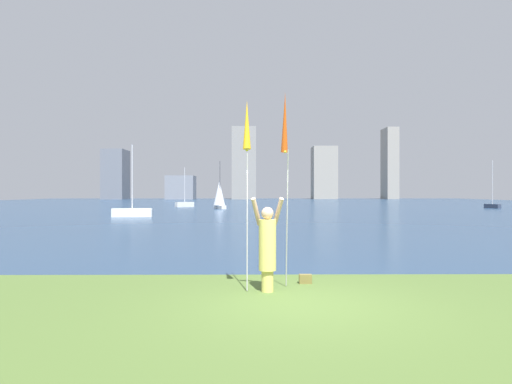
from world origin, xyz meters
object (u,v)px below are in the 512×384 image
sailboat_4 (132,212)px  sailboat_5 (185,204)px  kite_flag_left (247,131)px  kite_flag_right (285,127)px  bag (305,279)px  sailboat_1 (219,194)px  sailboat_2 (492,205)px  person (267,245)px

sailboat_4 → sailboat_5: sailboat_4 is taller
kite_flag_left → sailboat_4: bearing=110.0°
kite_flag_right → bag: (0.45, -0.03, -3.39)m
kite_flag_left → bag: (1.29, 0.99, -3.16)m
kite_flag_right → sailboat_1: 42.29m
kite_flag_right → sailboat_2: bearing=56.2°
sailboat_1 → kite_flag_left: bearing=-84.9°
person → bag: 1.44m
sailboat_1 → sailboat_2: size_ratio=0.96×
kite_flag_left → kite_flag_right: (0.84, 1.02, 0.23)m
sailboat_4 → sailboat_1: bearing=71.0°
sailboat_5 → kite_flag_left: bearing=-79.7°
person → kite_flag_right: size_ratio=0.45×
kite_flag_right → bag: 3.42m
person → kite_flag_right: 2.70m
person → sailboat_1: (-4.22, 42.80, 0.76)m
sailboat_2 → kite_flag_right: bearing=-123.8°
person → sailboat_2: (29.13, 43.65, -0.59)m
kite_flag_right → sailboat_2: size_ratio=0.72×
bag → sailboat_1: bearing=96.9°
kite_flag_left → sailboat_5: (-8.87, 48.83, -2.88)m
sailboat_1 → sailboat_2: (33.35, 0.85, -1.35)m
person → sailboat_5: bearing=109.0°
kite_flag_left → kite_flag_right: size_ratio=0.91×
kite_flag_right → sailboat_4: bearing=112.4°
person → sailboat_4: bearing=119.1°
bag → sailboat_1: size_ratio=0.05×
kite_flag_right → sailboat_5: 48.88m
sailboat_2 → bag: bearing=-123.4°
kite_flag_right → sailboat_1: size_ratio=0.75×
kite_flag_left → kite_flag_right: 1.34m
sailboat_1 → sailboat_4: sailboat_4 is taller
kite_flag_left → bag: size_ratio=13.97×
bag → sailboat_5: size_ratio=0.05×
kite_flag_left → sailboat_1: size_ratio=0.68×
sailboat_1 → sailboat_4: 17.75m
bag → person: bearing=-138.5°
kite_flag_left → sailboat_4: (-9.58, 26.28, -2.84)m
kite_flag_left → sailboat_2: (29.55, 43.87, -2.91)m
person → sailboat_4: size_ratio=0.33×
sailboat_2 → sailboat_4: sailboat_2 is taller
person → bag: person is taller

